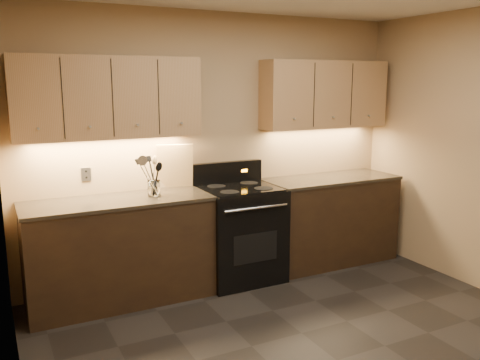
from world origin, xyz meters
name	(u,v)px	position (x,y,z in m)	size (l,w,h in m)	color
floor	(337,360)	(0.00, 0.00, 0.00)	(4.00, 4.00, 0.00)	black
wall_back	(218,146)	(0.00, 2.00, 1.30)	(4.00, 0.04, 2.60)	#9D845C
wall_left	(12,216)	(-2.00, 0.00, 1.30)	(0.04, 4.00, 2.60)	#9D845C
counter_left	(120,250)	(-1.10, 1.70, 0.47)	(1.62, 0.62, 0.93)	black
counter_right	(329,219)	(1.18, 1.70, 0.47)	(1.46, 0.62, 0.93)	black
stove	(239,232)	(0.08, 1.68, 0.48)	(0.76, 0.68, 1.14)	black
upper_cab_left	(108,98)	(-1.10, 1.85, 1.80)	(1.60, 0.30, 0.70)	#A67F53
upper_cab_right	(325,95)	(1.18, 1.85, 1.80)	(1.44, 0.30, 0.70)	#A67F53
outlet_plate	(86,174)	(-1.30, 1.99, 1.12)	(0.09, 0.01, 0.12)	#B2B5BA
utensil_crock	(154,189)	(-0.77, 1.70, 1.00)	(0.14, 0.14, 0.14)	white
cutting_board	(175,166)	(-0.48, 1.94, 1.14)	(0.34, 0.02, 0.43)	#D9B675
wooden_spoon	(151,175)	(-0.79, 1.69, 1.12)	(0.06, 0.06, 0.34)	#D9B675
black_spoon	(153,178)	(-0.77, 1.71, 1.09)	(0.06, 0.06, 0.30)	black
black_turner	(156,174)	(-0.75, 1.69, 1.13)	(0.08, 0.08, 0.36)	black
steel_spatula	(155,173)	(-0.75, 1.70, 1.13)	(0.08, 0.08, 0.38)	silver
steel_skimmer	(157,174)	(-0.75, 1.68, 1.12)	(0.09, 0.09, 0.36)	silver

